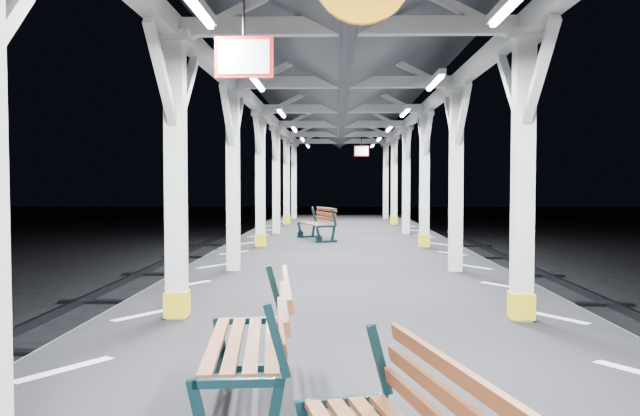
{
  "coord_description": "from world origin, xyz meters",
  "views": [
    {
      "loc": [
        -0.13,
        -5.19,
        2.6
      ],
      "look_at": [
        -0.39,
        4.47,
        2.2
      ],
      "focal_mm": 35.0,
      "sensor_mm": 36.0,
      "label": 1
    }
  ],
  "objects": [
    {
      "name": "hazard_stripes_left",
      "position": [
        -2.45,
        0.0,
        1.0
      ],
      "size": [
        1.0,
        48.0,
        0.01
      ],
      "primitive_type": "cube",
      "color": "silver",
      "rests_on": "platform"
    },
    {
      "name": "bench_mid",
      "position": [
        -0.69,
        -0.82,
        1.49
      ],
      "size": [
        0.8,
        1.74,
        0.91
      ],
      "rotation": [
        0.0,
        0.0,
        0.1
      ],
      "color": "black",
      "rests_on": "platform"
    },
    {
      "name": "bench_far",
      "position": [
        -0.61,
        11.99,
        1.48
      ],
      "size": [
        1.16,
        1.76,
        0.9
      ],
      "rotation": [
        0.0,
        0.0,
        0.37
      ],
      "color": "black",
      "rests_on": "platform"
    }
  ]
}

